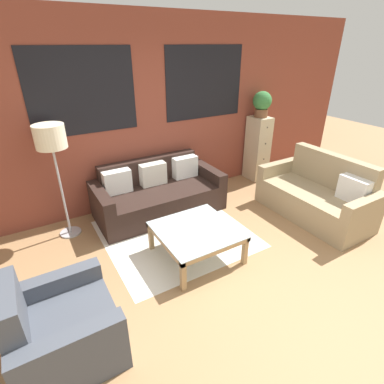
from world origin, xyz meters
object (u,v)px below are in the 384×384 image
floor_lamp (51,142)px  potted_plant (262,103)px  armchair_corner (61,329)px  coffee_table (196,233)px  couch_dark (158,194)px  settee_vintage (317,197)px  drawer_cabinet (257,149)px

floor_lamp → potted_plant: (3.49, 0.16, 0.12)m
armchair_corner → coffee_table: bearing=18.5°
coffee_table → floor_lamp: (-1.25, 1.31, 0.97)m
couch_dark → settee_vintage: (1.99, -1.34, 0.02)m
couch_dark → potted_plant: bearing=5.6°
drawer_cabinet → settee_vintage: bearing=-96.4°
floor_lamp → settee_vintage: bearing=-22.8°
couch_dark → potted_plant: size_ratio=4.27×
settee_vintage → coffee_table: 2.07m
settee_vintage → potted_plant: potted_plant is taller
couch_dark → floor_lamp: 1.67m
coffee_table → drawer_cabinet: bearing=33.2°
drawer_cabinet → floor_lamp: bearing=-177.4°
armchair_corner → potted_plant: bearing=27.5°
couch_dark → drawer_cabinet: (2.17, 0.21, 0.30)m
drawer_cabinet → couch_dark: bearing=-174.4°
settee_vintage → couch_dark: bearing=146.2°
coffee_table → potted_plant: size_ratio=2.03×
armchair_corner → settee_vintage: bearing=7.2°
potted_plant → drawer_cabinet: bearing=-90.0°
armchair_corner → couch_dark: bearing=46.5°
coffee_table → drawer_cabinet: 2.70m
potted_plant → couch_dark: bearing=-174.4°
coffee_table → floor_lamp: 2.05m
floor_lamp → potted_plant: potted_plant is taller
couch_dark → armchair_corner: (-1.71, -1.80, -0.01)m
couch_dark → settee_vintage: size_ratio=1.16×
armchair_corner → coffee_table: size_ratio=0.93×
floor_lamp → drawer_cabinet: (3.49, 0.16, -0.72)m
potted_plant → settee_vintage: bearing=-96.4°
floor_lamp → armchair_corner: bearing=-101.6°
settee_vintage → armchair_corner: bearing=-172.8°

